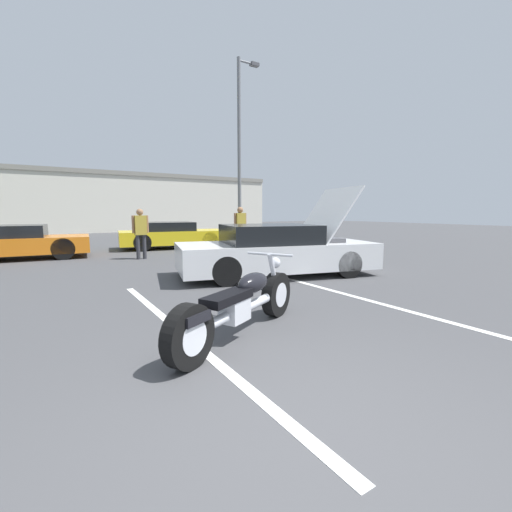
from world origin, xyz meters
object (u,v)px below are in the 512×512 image
Objects in this scene: show_car_hood_open at (277,250)px; spectator_midground at (240,225)px; motorcycle at (241,305)px; parked_car_mid_row at (18,242)px; spectator_by_show_car at (140,230)px; light_pole at (240,144)px; parked_car_right_row at (173,235)px.

spectator_midground is (1.53, 4.45, 0.41)m from show_car_hood_open.
show_car_hood_open is (2.79, 3.11, 0.20)m from motorcycle.
motorcycle is 0.57× the size of parked_car_mid_row.
spectator_midground is at bearing -2.03° from spectator_by_show_car.
spectator_by_show_car is at bearing 128.66° from show_car_hood_open.
show_car_hood_open is 3.09× the size of spectator_by_show_car.
motorcycle is 8.72m from spectator_midground.
motorcycle is (-6.82, -11.89, -4.47)m from light_pole.
spectator_midground is at bearing -12.00° from parked_car_mid_row.
show_car_hood_open is at bearing -45.24° from parked_car_mid_row.
parked_car_right_row is at bearing 119.48° from spectator_midground.
show_car_hood_open is at bearing -80.05° from parked_car_right_row.
motorcycle is at bearing -117.58° from show_car_hood_open.
show_car_hood_open reaches higher than parked_car_right_row.
parked_car_right_row is 3.40m from spectator_by_show_car.
spectator_midground reaches higher than parked_car_right_row.
light_pole is 10.57m from show_car_hood_open.
parked_car_right_row is at bearing 54.20° from spectator_by_show_car.
light_pole is at bearing 59.91° from spectator_midground.
spectator_by_show_car is 3.60m from spectator_midground.
light_pole reaches higher than motorcycle.
parked_car_mid_row is at bearing 143.30° from show_car_hood_open.
parked_car_right_row is at bearing 47.29° from motorcycle.
light_pole reaches higher than spectator_midground.
parked_car_right_row is (2.69, 10.42, 0.14)m from motorcycle.
spectator_by_show_car is 0.95× the size of spectator_midground.
spectator_midground is (1.62, -2.87, 0.47)m from parked_car_right_row.
show_car_hood_open is 2.95× the size of spectator_midground.
spectator_by_show_car is (-2.07, 4.58, 0.35)m from show_car_hood_open.
light_pole reaches higher than parked_car_right_row.
light_pole is 1.80× the size of show_car_hood_open.
parked_car_mid_row is (-5.40, 6.67, -0.06)m from show_car_hood_open.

